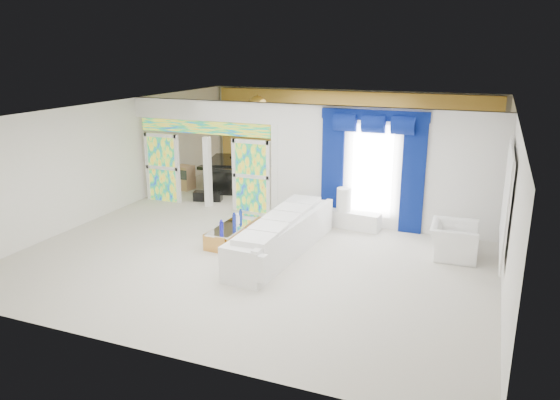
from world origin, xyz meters
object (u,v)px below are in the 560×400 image
at_px(grand_piano, 232,174).
at_px(armchair, 454,240).
at_px(white_sofa, 283,237).
at_px(coffee_table, 234,233).
at_px(console_table, 355,220).

bearing_deg(grand_piano, armchair, -41.52).
bearing_deg(grand_piano, white_sofa, -67.97).
relative_size(coffee_table, armchair, 1.53).
relative_size(coffee_table, console_table, 1.35).
bearing_deg(white_sofa, console_table, 68.92).
height_order(white_sofa, coffee_table, white_sofa).
bearing_deg(console_table, armchair, -23.00).
bearing_deg(white_sofa, coffee_table, 171.69).
relative_size(white_sofa, grand_piano, 2.09).
relative_size(white_sofa, coffee_table, 2.27).
xyz_separation_m(console_table, armchair, (2.44, -1.04, 0.15)).
relative_size(white_sofa, console_table, 3.06).
xyz_separation_m(white_sofa, armchair, (3.50, 1.21, -0.01)).
xyz_separation_m(console_table, grand_piano, (-4.65, 2.41, 0.26)).
bearing_deg(coffee_table, white_sofa, -12.53).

